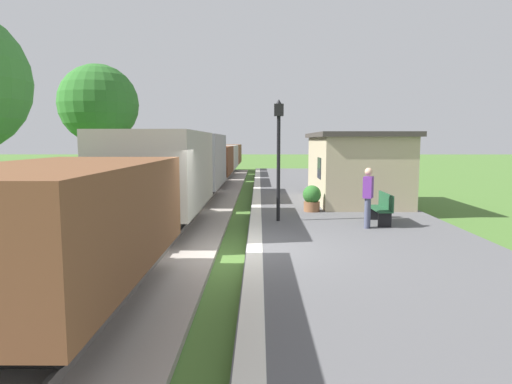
# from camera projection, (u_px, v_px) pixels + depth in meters

# --- Properties ---
(ground_plane) EXTENTS (160.00, 160.00, 0.00)m
(ground_plane) POSITION_uv_depth(u_px,v_px,m) (237.00, 260.00, 10.27)
(ground_plane) COLOR #47702D
(platform_slab) EXTENTS (6.00, 60.00, 0.25)m
(platform_slab) POSITION_uv_depth(u_px,v_px,m) (377.00, 254.00, 10.23)
(platform_slab) COLOR #565659
(platform_slab) RESTS_ON ground
(platform_edge_stripe) EXTENTS (0.36, 60.00, 0.01)m
(platform_edge_stripe) POSITION_uv_depth(u_px,v_px,m) (255.00, 249.00, 10.24)
(platform_edge_stripe) COLOR silver
(platform_edge_stripe) RESTS_ON platform_slab
(track_ballast) EXTENTS (3.80, 60.00, 0.12)m
(track_ballast) POSITION_uv_depth(u_px,v_px,m) (133.00, 257.00, 10.28)
(track_ballast) COLOR #9E9389
(track_ballast) RESTS_ON ground
(rail_near) EXTENTS (0.07, 60.00, 0.14)m
(rail_near) POSITION_uv_depth(u_px,v_px,m) (164.00, 251.00, 10.26)
(rail_near) COLOR slate
(rail_near) RESTS_ON track_ballast
(rail_far) EXTENTS (0.07, 60.00, 0.14)m
(rail_far) POSITION_uv_depth(u_px,v_px,m) (101.00, 251.00, 10.27)
(rail_far) COLOR slate
(rail_far) RESTS_ON track_ballast
(freight_train) EXTENTS (2.50, 39.20, 2.72)m
(freight_train) POSITION_uv_depth(u_px,v_px,m) (201.00, 165.00, 22.40)
(freight_train) COLOR brown
(freight_train) RESTS_ON rail_near
(station_hut) EXTENTS (3.50, 5.80, 2.78)m
(station_hut) POSITION_uv_depth(u_px,v_px,m) (355.00, 167.00, 18.10)
(station_hut) COLOR tan
(station_hut) RESTS_ON platform_slab
(bench_near_hut) EXTENTS (0.42, 1.50, 0.91)m
(bench_near_hut) POSITION_uv_depth(u_px,v_px,m) (382.00, 208.00, 13.37)
(bench_near_hut) COLOR #1E4C2D
(bench_near_hut) RESTS_ON platform_slab
(person_waiting) EXTENTS (0.37, 0.44, 1.71)m
(person_waiting) POSITION_uv_depth(u_px,v_px,m) (368.00, 195.00, 12.61)
(person_waiting) COLOR #474C66
(person_waiting) RESTS_ON platform_slab
(potted_planter) EXTENTS (0.64, 0.64, 0.92)m
(potted_planter) POSITION_uv_depth(u_px,v_px,m) (312.00, 198.00, 15.65)
(potted_planter) COLOR brown
(potted_planter) RESTS_ON platform_slab
(lamp_post_near) EXTENTS (0.28, 0.28, 3.70)m
(lamp_post_near) POSITION_uv_depth(u_px,v_px,m) (279.00, 138.00, 13.57)
(lamp_post_near) COLOR black
(lamp_post_near) RESTS_ON platform_slab
(tree_trackside_far) EXTENTS (3.83, 3.83, 6.40)m
(tree_trackside_far) POSITION_uv_depth(u_px,v_px,m) (99.00, 104.00, 21.83)
(tree_trackside_far) COLOR #4C3823
(tree_trackside_far) RESTS_ON ground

